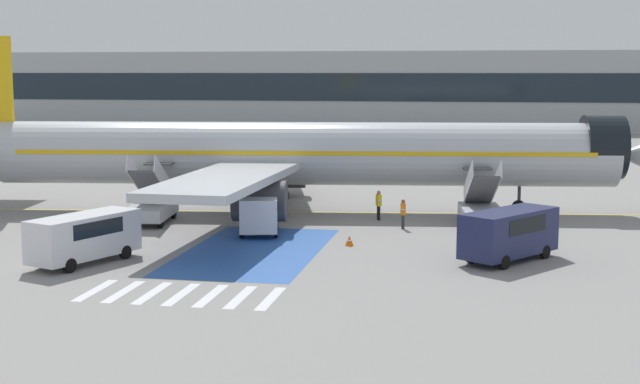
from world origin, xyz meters
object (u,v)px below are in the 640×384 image
boarding_stairs_aft (151,206)px  fuel_tanker (251,152)px  ground_crew_1 (379,203)px  traffic_cone_0 (349,241)px  airliner (294,154)px  terminal_building (439,91)px  service_van_0 (509,231)px  ground_crew_0 (273,202)px  boarding_stairs_forward (481,209)px  service_van_2 (259,210)px  ground_crew_2 (403,212)px  service_van_1 (84,234)px

boarding_stairs_aft → fuel_tanker: 25.92m
ground_crew_1 → traffic_cone_0: size_ratio=3.45×
boarding_stairs_aft → fuel_tanker: size_ratio=0.51×
airliner → terminal_building: size_ratio=0.34×
ground_crew_1 → terminal_building: size_ratio=0.01×
service_van_0 → ground_crew_0: size_ratio=3.12×
airliner → fuel_tanker: (-8.18, 20.45, -1.85)m
airliner → fuel_tanker: size_ratio=4.53×
boarding_stairs_forward → traffic_cone_0: bearing=-139.8°
boarding_stairs_forward → service_van_2: size_ratio=1.09×
ground_crew_2 → traffic_cone_0: (-2.21, -5.24, -0.70)m
boarding_stairs_aft → airliner: bearing=29.6°
traffic_cone_0 → terminal_building: 92.45m
service_van_0 → airliner: bearing=-8.4°
service_van_2 → ground_crew_0: size_ratio=2.86×
boarding_stairs_aft → service_van_0: boarding_stairs_aft is taller
fuel_tanker → service_van_0: size_ratio=1.94×
ground_crew_2 → ground_crew_0: bearing=-120.3°
boarding_stairs_aft → traffic_cone_0: bearing=-28.0°
service_van_1 → service_van_2: size_ratio=1.15×
boarding_stairs_forward → service_van_0: boarding_stairs_forward is taller
boarding_stairs_forward → boarding_stairs_aft: size_ratio=1.00×
fuel_tanker → traffic_cone_0: 33.31m
boarding_stairs_forward → ground_crew_1: 6.02m
boarding_stairs_forward → service_van_1: (-17.68, -13.35, 0.36)m
service_van_1 → ground_crew_2: 17.72m
ground_crew_1 → service_van_0: bearing=-173.1°
service_van_0 → ground_crew_1: service_van_0 is taller
service_van_1 → ground_crew_1: service_van_1 is taller
fuel_tanker → ground_crew_1: bearing=-51.3°
service_van_2 → traffic_cone_0: (5.34, -2.63, -1.00)m
service_van_2 → ground_crew_2: size_ratio=3.01×
boarding_stairs_forward → service_van_2: 12.61m
boarding_stairs_aft → service_van_1: 11.03m
service_van_0 → terminal_building: size_ratio=0.04×
boarding_stairs_aft → terminal_building: (11.95, 87.62, 4.82)m
ground_crew_2 → terminal_building: 87.21m
service_van_1 → traffic_cone_0: service_van_1 is taller
ground_crew_2 → traffic_cone_0: 5.73m
airliner → ground_crew_1: bearing=61.8°
airliner → boarding_stairs_forward: size_ratio=8.83×
traffic_cone_0 → terminal_building: size_ratio=0.00×
boarding_stairs_aft → traffic_cone_0: (12.27, -4.66, -0.75)m
airliner → service_van_1: airliner is taller
boarding_stairs_aft → ground_crew_0: size_ratio=3.11×
fuel_tanker → ground_crew_2: fuel_tanker is taller
fuel_tanker → service_van_1: size_ratio=1.83×
fuel_tanker → traffic_cone_0: fuel_tanker is taller
traffic_cone_0 → terminal_building: terminal_building is taller
service_van_0 → traffic_cone_0: 8.16m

